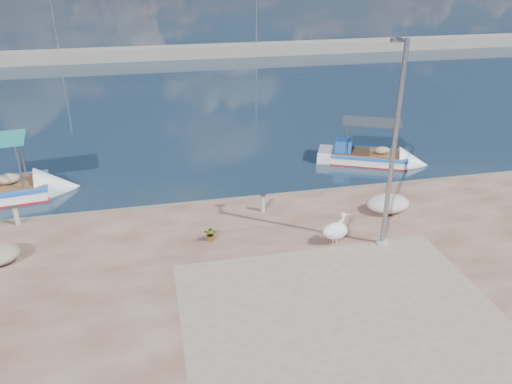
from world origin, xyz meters
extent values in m
plane|color=#162635|center=(0.00, 0.00, 0.00)|extent=(1400.00, 1400.00, 0.00)
cube|color=gray|center=(1.00, -3.00, 0.50)|extent=(9.00, 7.00, 0.01)
cube|color=gray|center=(0.00, 40.00, 0.60)|extent=(120.00, 2.20, 1.20)
cylinder|color=gray|center=(-12.00, 40.00, 4.00)|extent=(0.16, 0.16, 7.00)
cylinder|color=gray|center=(8.00, 40.00, 4.00)|extent=(0.16, 0.16, 7.00)
cube|color=white|center=(7.05, 8.76, 0.07)|extent=(5.52, 3.76, 0.87)
cube|color=blue|center=(7.05, 8.76, 0.46)|extent=(4.20, 3.20, 0.13)
cube|color=maroon|center=(7.05, 8.76, 0.02)|extent=(4.19, 3.18, 0.11)
cube|color=blue|center=(5.85, 9.30, 0.82)|extent=(1.09, 1.09, 0.64)
cube|color=#23282E|center=(7.05, 8.76, 2.14)|extent=(3.33, 2.70, 0.07)
cylinder|color=tan|center=(2.09, 0.68, 0.64)|extent=(0.04, 0.04, 0.29)
cylinder|color=tan|center=(2.22, 0.73, 0.64)|extent=(0.04, 0.04, 0.29)
ellipsoid|color=silver|center=(2.16, 0.71, 1.02)|extent=(1.00, 0.80, 0.62)
cylinder|color=silver|center=(2.41, 0.79, 1.33)|extent=(0.23, 0.17, 0.53)
sphere|color=silver|center=(2.45, 0.81, 1.56)|extent=(0.18, 0.18, 0.18)
cone|color=#F2AC5E|center=(2.64, 0.88, 1.51)|extent=(0.43, 0.23, 0.13)
cylinder|color=gray|center=(3.79, 0.37, 4.00)|extent=(0.16, 0.16, 7.00)
cylinder|color=gray|center=(3.79, 0.37, 0.55)|extent=(0.44, 0.44, 0.10)
cube|color=gray|center=(3.79, 1.02, 7.35)|extent=(0.35, 0.18, 0.12)
cylinder|color=gray|center=(0.25, 3.68, 0.84)|extent=(0.17, 0.17, 0.67)
cylinder|color=gray|center=(0.25, 3.68, 1.17)|extent=(0.23, 0.23, 0.06)
cylinder|color=gray|center=(-9.03, 4.60, 0.86)|extent=(0.19, 0.19, 0.73)
cylinder|color=gray|center=(-9.03, 4.60, 1.23)|extent=(0.25, 0.25, 0.06)
imported|color=#33722D|center=(-2.07, 1.87, 0.77)|extent=(0.59, 0.55, 0.54)
ellipsoid|color=#B3AFA6|center=(5.08, 2.62, 0.83)|extent=(1.73, 1.30, 0.65)
camera|label=1|loc=(-3.79, -13.43, 9.68)|focal=35.00mm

